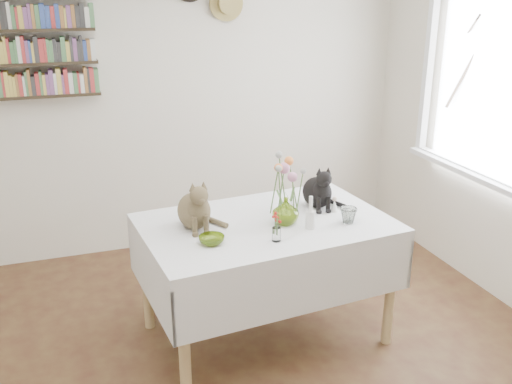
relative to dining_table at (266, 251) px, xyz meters
name	(u,v)px	position (x,y,z in m)	size (l,w,h in m)	color
room	(268,189)	(-0.21, -0.60, 0.64)	(4.08, 4.58, 2.58)	brown
window	(489,104)	(1.75, 0.20, 0.79)	(0.12, 1.52, 1.32)	white
dining_table	(266,251)	(0.00, 0.00, 0.00)	(1.59, 1.11, 0.81)	white
tabby_cat	(194,202)	(-0.44, 0.07, 0.36)	(0.22, 0.28, 0.32)	brown
black_cat	(317,185)	(0.41, 0.14, 0.35)	(0.20, 0.26, 0.30)	black
flower_vase	(286,211)	(0.10, -0.07, 0.28)	(0.16, 0.16, 0.17)	#A7C738
green_bowl	(212,240)	(-0.40, -0.20, 0.22)	(0.15, 0.15, 0.05)	#A7C738
drinking_glass	(348,215)	(0.47, -0.18, 0.25)	(0.10, 0.10, 0.10)	white
candlestick	(310,218)	(0.21, -0.18, 0.27)	(0.06, 0.06, 0.20)	white
berry_jar	(277,226)	(-0.04, -0.29, 0.29)	(0.05, 0.05, 0.21)	white
porcelain_figurine	(334,205)	(0.47, 0.02, 0.24)	(0.05, 0.05, 0.10)	white
flower_bouquet	(286,170)	(0.10, -0.06, 0.54)	(0.17, 0.13, 0.39)	#4C7233
bookshelf_unit	(24,35)	(-1.31, 1.56, 1.23)	(1.00, 0.16, 0.91)	#2F2517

